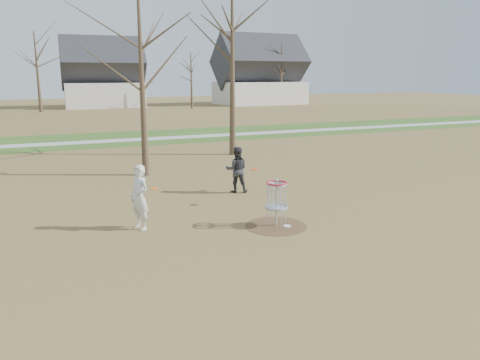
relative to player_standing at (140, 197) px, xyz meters
name	(u,v)px	position (x,y,z in m)	size (l,w,h in m)	color
ground	(276,226)	(3.66, -1.28, -0.92)	(160.00, 160.00, 0.00)	brown
green_band	(137,138)	(3.66, 19.72, -0.92)	(160.00, 8.00, 0.01)	#2D5119
footpath	(140,139)	(3.66, 18.72, -0.91)	(160.00, 1.50, 0.01)	#9E9E99
dirt_circle	(276,226)	(3.66, -1.28, -0.92)	(1.80, 1.80, 0.01)	#47331E
player_standing	(140,197)	(0.00, 0.00, 0.00)	(0.67, 0.44, 1.85)	silver
player_throwing	(237,170)	(4.15, 2.88, -0.07)	(0.83, 0.65, 1.70)	#2D2E31
disc_grounded	(287,226)	(3.92, -1.45, -0.90)	(0.22, 0.22, 0.02)	white
discs_in_play	(211,178)	(2.28, 0.46, 0.28)	(3.82, 1.35, 0.09)	#F8420D
disc_golf_basket	(277,196)	(3.66, -1.28, -0.01)	(0.64, 0.64, 1.35)	#9EA3AD
bare_trees	(124,63)	(5.43, 34.51, 4.42)	(52.62, 44.98, 9.00)	#382B1E
houses_row	(123,80)	(7.97, 51.28, 2.60)	(56.51, 10.01, 7.26)	silver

